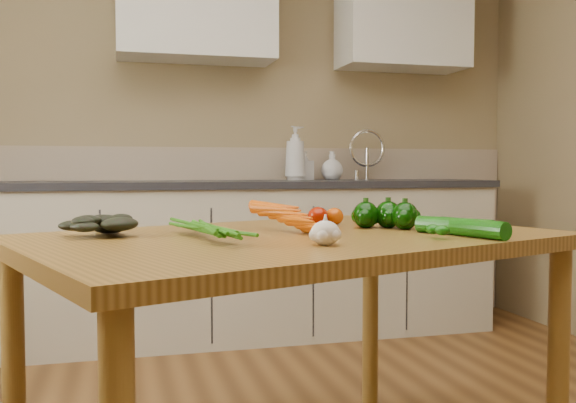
# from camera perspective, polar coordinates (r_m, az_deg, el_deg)

# --- Properties ---
(room) EXTENTS (4.04, 5.04, 2.64)m
(room) POSITION_cam_1_polar(r_m,az_deg,el_deg) (1.73, 3.96, 12.08)
(room) COLOR brown
(room) RESTS_ON ground
(counter_run) EXTENTS (2.84, 0.64, 1.14)m
(counter_run) POSITION_cam_1_polar(r_m,az_deg,el_deg) (3.75, -3.02, -4.92)
(counter_run) COLOR #B5AD96
(counter_run) RESTS_ON ground
(upper_cabinets) EXTENTS (2.15, 0.35, 0.70)m
(upper_cabinets) POSITION_cam_1_polar(r_m,az_deg,el_deg) (4.03, 0.88, 17.02)
(upper_cabinets) COLOR silver
(upper_cabinets) RESTS_ON room
(table) EXTENTS (1.70, 1.39, 0.79)m
(table) POSITION_cam_1_polar(r_m,az_deg,el_deg) (1.83, 0.50, -5.64)
(table) COLOR olive
(table) RESTS_ON ground
(soap_bottle_a) EXTENTS (0.17, 0.17, 0.32)m
(soap_bottle_a) POSITION_cam_1_polar(r_m,az_deg,el_deg) (3.84, 0.65, 4.32)
(soap_bottle_a) COLOR silver
(soap_bottle_a) RESTS_ON counter_run
(soap_bottle_b) EXTENTS (0.10, 0.10, 0.18)m
(soap_bottle_b) POSITION_cam_1_polar(r_m,az_deg,el_deg) (3.96, 1.55, 3.21)
(soap_bottle_b) COLOR silver
(soap_bottle_b) RESTS_ON counter_run
(soap_bottle_c) EXTENTS (0.17, 0.17, 0.18)m
(soap_bottle_c) POSITION_cam_1_polar(r_m,az_deg,el_deg) (3.99, 3.94, 3.20)
(soap_bottle_c) COLOR silver
(soap_bottle_c) RESTS_ON counter_run
(carrot_bunch) EXTENTS (0.33, 0.29, 0.07)m
(carrot_bunch) POSITION_cam_1_polar(r_m,az_deg,el_deg) (1.81, -2.10, -1.80)
(carrot_bunch) COLOR #D15404
(carrot_bunch) RESTS_ON table
(leafy_greens) EXTENTS (0.21, 0.19, 0.10)m
(leafy_greens) POSITION_cam_1_polar(r_m,az_deg,el_deg) (1.83, -15.98, -1.37)
(leafy_greens) COLOR black
(leafy_greens) RESTS_ON table
(garlic_bulb) EXTENTS (0.07, 0.07, 0.06)m
(garlic_bulb) POSITION_cam_1_polar(r_m,az_deg,el_deg) (1.56, 3.34, -2.81)
(garlic_bulb) COLOR silver
(garlic_bulb) RESTS_ON table
(pepper_a) EXTENTS (0.08, 0.08, 0.08)m
(pepper_a) POSITION_cam_1_polar(r_m,az_deg,el_deg) (2.03, 6.93, -1.20)
(pepper_a) COLOR black
(pepper_a) RESTS_ON table
(pepper_b) EXTENTS (0.08, 0.08, 0.08)m
(pepper_b) POSITION_cam_1_polar(r_m,az_deg,el_deg) (2.04, 8.88, -1.16)
(pepper_b) COLOR black
(pepper_b) RESTS_ON table
(pepper_c) EXTENTS (0.08, 0.08, 0.08)m
(pepper_c) POSITION_cam_1_polar(r_m,az_deg,el_deg) (2.00, 10.35, -1.27)
(pepper_c) COLOR black
(pepper_c) RESTS_ON table
(tomato_a) EXTENTS (0.07, 0.07, 0.06)m
(tomato_a) POSITION_cam_1_polar(r_m,az_deg,el_deg) (2.09, 2.68, -1.33)
(tomato_a) COLOR #921402
(tomato_a) RESTS_ON table
(tomato_b) EXTENTS (0.06, 0.06, 0.06)m
(tomato_b) POSITION_cam_1_polar(r_m,az_deg,el_deg) (2.13, 4.13, -1.32)
(tomato_b) COLOR #C24404
(tomato_b) RESTS_ON table
(tomato_c) EXTENTS (0.07, 0.07, 0.06)m
(tomato_c) POSITION_cam_1_polar(r_m,az_deg,el_deg) (2.21, 6.66, -1.12)
(tomato_c) COLOR #C24404
(tomato_c) RESTS_ON table
(zucchini_a) EXTENTS (0.16, 0.22, 0.05)m
(zucchini_a) POSITION_cam_1_polar(r_m,az_deg,el_deg) (1.86, 14.58, -2.15)
(zucchini_a) COLOR #0B4907
(zucchini_a) RESTS_ON table
(zucchini_b) EXTENTS (0.11, 0.23, 0.05)m
(zucchini_b) POSITION_cam_1_polar(r_m,az_deg,el_deg) (1.82, 16.03, -2.28)
(zucchini_b) COLOR #0B4907
(zucchini_b) RESTS_ON table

